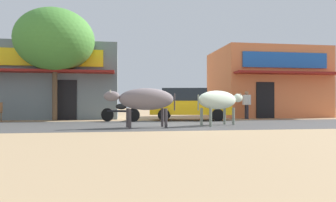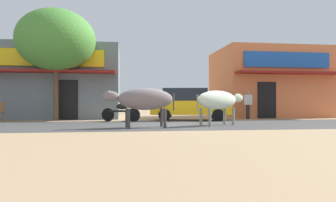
% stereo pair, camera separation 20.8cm
% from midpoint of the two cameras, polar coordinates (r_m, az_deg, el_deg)
% --- Properties ---
extents(ground, '(80.00, 80.00, 0.00)m').
position_cam_midpoint_polar(ground, '(12.85, 1.14, -4.34)').
color(ground, tan).
extents(asphalt_road, '(72.00, 5.68, 0.00)m').
position_cam_midpoint_polar(asphalt_road, '(12.85, 1.14, -4.33)').
color(asphalt_road, '#454444').
rests_on(asphalt_road, ground).
extents(storefront_left_cafe, '(7.38, 5.97, 4.18)m').
position_cam_midpoint_polar(storefront_left_cafe, '(20.00, -19.24, 3.12)').
color(storefront_left_cafe, slate).
rests_on(storefront_left_cafe, ground).
extents(storefront_right_club, '(6.56, 5.97, 4.35)m').
position_cam_midpoint_polar(storefront_right_club, '(21.77, 17.89, 3.07)').
color(storefront_right_club, '#E27746').
rests_on(storefront_right_club, ground).
extents(roadside_tree, '(3.94, 3.94, 5.65)m').
position_cam_midpoint_polar(roadside_tree, '(17.10, -19.38, 10.37)').
color(roadside_tree, brown).
rests_on(roadside_tree, ground).
extents(parked_hatchback_car, '(4.31, 2.39, 1.64)m').
position_cam_midpoint_polar(parked_hatchback_car, '(16.24, 4.25, -0.53)').
color(parked_hatchback_car, yellow).
rests_on(parked_hatchback_car, ground).
extents(parked_motorcycle, '(1.84, 0.86, 1.07)m').
position_cam_midpoint_polar(parked_motorcycle, '(15.10, -8.13, -1.93)').
color(parked_motorcycle, black).
rests_on(parked_motorcycle, ground).
extents(cow_near_brown, '(2.62, 0.97, 1.43)m').
position_cam_midpoint_polar(cow_near_brown, '(11.35, -3.84, 0.28)').
color(cow_near_brown, slate).
rests_on(cow_near_brown, ground).
extents(cow_far_dark, '(2.55, 1.93, 1.38)m').
position_cam_midpoint_polar(cow_far_dark, '(12.56, 9.67, 0.12)').
color(cow_far_dark, silver).
rests_on(cow_far_dark, ground).
extents(pedestrian_by_shop, '(0.41, 0.61, 1.55)m').
position_cam_midpoint_polar(pedestrian_by_shop, '(17.93, 14.68, -0.29)').
color(pedestrian_by_shop, '#262633').
rests_on(pedestrian_by_shop, ground).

